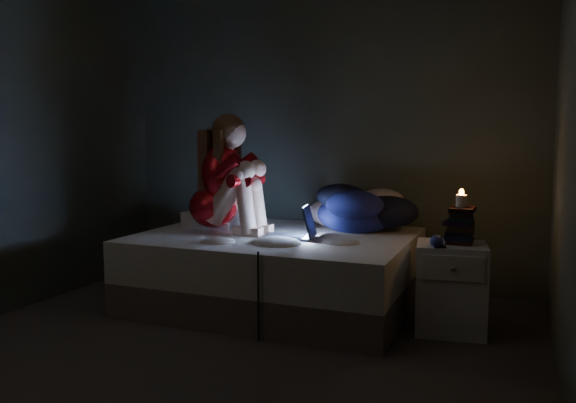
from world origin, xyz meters
The scene contains 12 objects.
floor centered at (0.00, 0.00, -0.01)m, with size 3.60×3.80×0.02m, color #473C39.
wall_back centered at (0.00, 1.91, 1.30)m, with size 3.60×0.02×2.60m, color #31342A.
bed centered at (-0.09, 1.10, 0.27)m, with size 1.96×1.47×0.54m, color #B8B1A5, non-canonical shape.
pillow centered at (-0.70, 1.25, 0.60)m, with size 0.42×0.30×0.12m, color silver.
woman centered at (-0.58, 1.05, 0.99)m, with size 0.55×0.36×0.89m, color #790300, non-canonical shape.
laptop centered at (0.07, 0.97, 0.66)m, with size 0.35×0.25×0.25m, color black, non-canonical shape.
clothes_pile centered at (0.41, 1.48, 0.73)m, with size 0.62×0.50×0.37m, color #10194E, non-canonical shape.
nightstand centered at (1.19, 0.97, 0.29)m, with size 0.43×0.39×0.58m, color silver.
book_stack centered at (1.24, 1.02, 0.70)m, with size 0.19×0.25×0.25m, color black, non-canonical shape.
candle centered at (1.24, 1.02, 0.87)m, with size 0.07×0.07×0.08m, color beige.
phone centered at (1.11, 0.87, 0.59)m, with size 0.07×0.14×0.01m, color black.
blue_orb centered at (1.09, 0.82, 0.62)m, with size 0.08×0.08×0.08m, color #323A91.
Camera 1 is at (1.60, -2.83, 1.27)m, focal length 36.46 mm.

